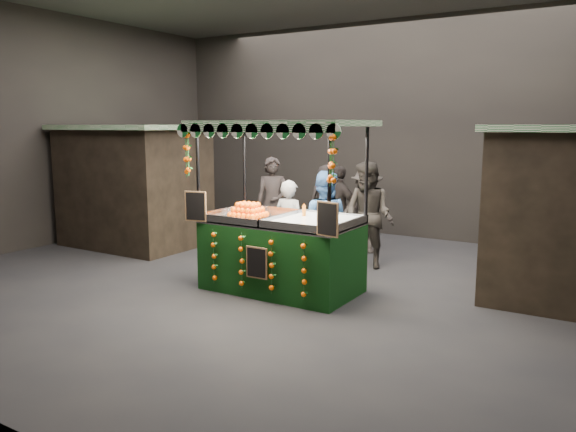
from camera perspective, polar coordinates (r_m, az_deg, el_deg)
The scene contains 12 objects.
ground at distance 9.33m, azimuth -0.69°, elevation -6.93°, with size 12.00×12.00×0.00m, color black.
market_hall at distance 9.00m, azimuth -0.74°, elevation 14.25°, with size 12.10×10.10×5.05m.
neighbour_stall_left at distance 12.63m, azimuth -15.33°, elevation 3.05°, with size 3.00×2.20×2.60m.
juice_stall at distance 8.77m, azimuth -0.74°, elevation -2.41°, with size 2.75×1.62×2.66m.
vendor_grey at distance 9.86m, azimuth 0.13°, elevation -1.10°, with size 0.61×0.41×1.65m.
vendor_blue at distance 9.62m, azimuth 3.64°, elevation -0.84°, with size 1.03×0.88×1.83m.
shopper_0 at distance 11.70m, azimuth -1.54°, elevation 1.24°, with size 0.85×0.76×1.94m.
shopper_1 at distance 10.34m, azimuth 8.12°, elevation 0.11°, with size 1.09×0.94×1.95m.
shopper_2 at distance 11.69m, azimuth 5.19°, elevation 0.77°, with size 1.12×0.72×1.77m.
shopper_3 at distance 11.52m, azimuth 7.97°, elevation 0.58°, with size 1.30×1.20×1.76m.
shopper_4 at distance 13.08m, azimuth 3.91°, elevation 1.53°, with size 0.97×0.97×1.70m.
shopper_6 at distance 12.17m, azimuth 20.72°, elevation 0.45°, with size 0.48×0.67×1.73m.
Camera 1 is at (4.79, -7.57, 2.59)m, focal length 35.01 mm.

